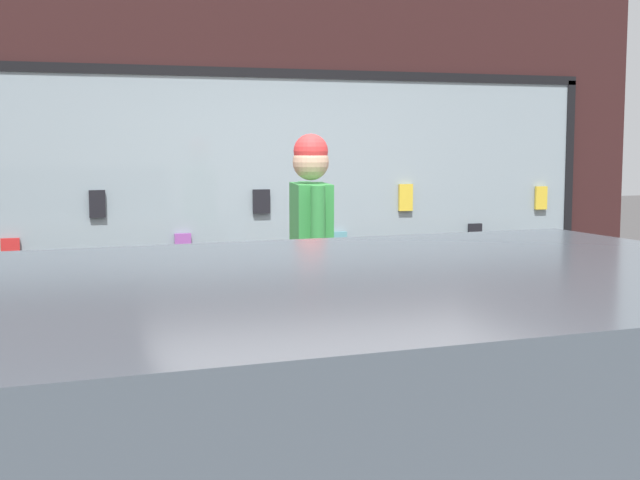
# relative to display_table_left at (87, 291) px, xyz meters

# --- Properties ---
(ground_plane) EXTENTS (40.00, 40.00, 0.00)m
(ground_plane) POSITION_rel_display_table_left_xyz_m (1.62, -0.85, -0.75)
(ground_plane) COLOR #474444
(shopfront_facade) EXTENTS (7.20, 0.29, 3.57)m
(shopfront_facade) POSITION_rel_display_table_left_xyz_m (1.60, 1.54, 1.00)
(shopfront_facade) COLOR #331919
(shopfront_facade) RESTS_ON ground_plane
(display_table_left) EXTENTS (2.97, 0.83, 0.92)m
(display_table_left) POSITION_rel_display_table_left_xyz_m (0.00, 0.00, 0.00)
(display_table_left) COLOR brown
(display_table_left) RESTS_ON ground_plane
(display_table_right) EXTENTS (2.97, 0.70, 0.90)m
(display_table_right) POSITION_rel_display_table_left_xyz_m (3.24, -0.00, -0.03)
(display_table_right) COLOR brown
(display_table_right) RESTS_ON ground_plane
(person_browsing) EXTENTS (0.30, 0.68, 1.78)m
(person_browsing) POSITION_rel_display_table_left_xyz_m (1.38, -0.54, 0.30)
(person_browsing) COLOR black
(person_browsing) RESTS_ON ground_plane
(small_dog) EXTENTS (0.23, 0.55, 0.37)m
(small_dog) POSITION_rel_display_table_left_xyz_m (0.97, -0.74, -0.50)
(small_dog) COLOR #99724C
(small_dog) RESTS_ON ground_plane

